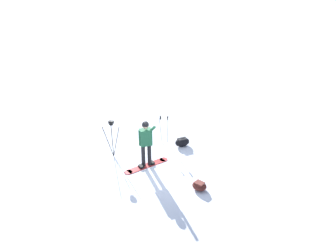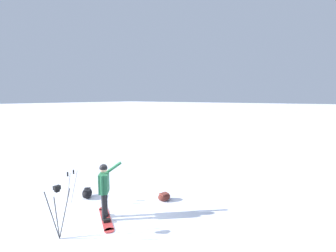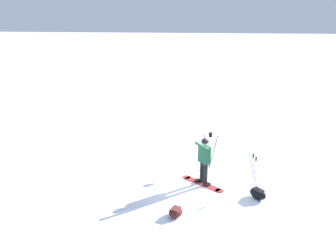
# 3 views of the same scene
# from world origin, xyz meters

# --- Properties ---
(ground_plane) EXTENTS (300.00, 300.00, 0.00)m
(ground_plane) POSITION_xyz_m (0.00, 0.00, 0.00)
(ground_plane) COLOR white
(snowboarder) EXTENTS (0.54, 0.74, 1.75)m
(snowboarder) POSITION_xyz_m (-0.16, -0.38, 1.05)
(snowboarder) COLOR black
(snowboarder) RESTS_ON ground_plane
(snowboard) EXTENTS (1.51, 1.07, 0.10)m
(snowboard) POSITION_xyz_m (-0.13, -0.38, 0.02)
(snowboard) COLOR #B23333
(snowboard) RESTS_ON ground_plane
(gear_bag_large) EXTENTS (0.66, 0.66, 0.34)m
(gear_bag_large) POSITION_xyz_m (-1.98, 0.27, 0.18)
(gear_bag_large) COLOR black
(gear_bag_large) RESTS_ON ground_plane
(camera_tripod) EXTENTS (0.56, 0.59, 1.45)m
(camera_tripod) POSITION_xyz_m (-0.27, -1.81, 1.03)
(camera_tripod) COLOR #262628
(camera_tripod) RESTS_ON ground_plane
(gear_bag_small) EXTENTS (0.51, 0.57, 0.27)m
(gear_bag_small) POSITION_xyz_m (0.46, 1.77, 0.14)
(gear_bag_small) COLOR #4C1E19
(gear_bag_small) RESTS_ON ground_plane
(ski_poles) EXTENTS (0.37, 0.37, 1.20)m
(ski_poles) POSITION_xyz_m (-1.85, -0.44, 0.80)
(ski_poles) COLOR gray
(ski_poles) RESTS_ON ground_plane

